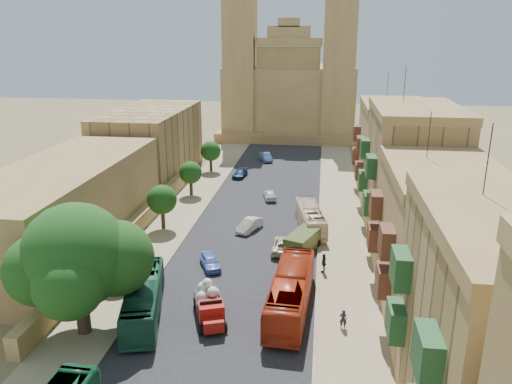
% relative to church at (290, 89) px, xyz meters
% --- Properties ---
extents(ground, '(260.00, 260.00, 0.00)m').
position_rel_church_xyz_m(ground, '(0.00, -78.61, -9.52)').
color(ground, brown).
extents(road_surface, '(14.00, 140.00, 0.01)m').
position_rel_church_xyz_m(road_surface, '(0.00, -48.61, -9.51)').
color(road_surface, black).
rests_on(road_surface, ground).
extents(sidewalk_east, '(5.00, 140.00, 0.01)m').
position_rel_church_xyz_m(sidewalk_east, '(9.50, -48.61, -9.51)').
color(sidewalk_east, '#8C7C5C').
rests_on(sidewalk_east, ground).
extents(sidewalk_west, '(5.00, 140.00, 0.01)m').
position_rel_church_xyz_m(sidewalk_west, '(-9.50, -48.61, -9.51)').
color(sidewalk_west, '#8C7C5C').
rests_on(sidewalk_west, ground).
extents(kerb_east, '(0.25, 140.00, 0.12)m').
position_rel_church_xyz_m(kerb_east, '(7.00, -48.61, -9.46)').
color(kerb_east, '#8C7C5C').
rests_on(kerb_east, ground).
extents(kerb_west, '(0.25, 140.00, 0.12)m').
position_rel_church_xyz_m(kerb_west, '(-7.00, -48.61, -9.46)').
color(kerb_west, '#8C7C5C').
rests_on(kerb_west, ground).
extents(townhouse_a, '(9.00, 14.00, 16.40)m').
position_rel_church_xyz_m(townhouse_a, '(15.95, -81.61, -3.11)').
color(townhouse_a, '#A07E48').
rests_on(townhouse_a, ground).
extents(townhouse_b, '(9.00, 14.00, 14.90)m').
position_rel_church_xyz_m(townhouse_b, '(15.95, -67.61, -3.86)').
color(townhouse_b, olive).
rests_on(townhouse_b, ground).
extents(townhouse_c, '(9.00, 14.00, 17.40)m').
position_rel_church_xyz_m(townhouse_c, '(15.95, -53.61, -2.61)').
color(townhouse_c, '#A07E48').
rests_on(townhouse_c, ground).
extents(townhouse_d, '(9.00, 14.00, 15.90)m').
position_rel_church_xyz_m(townhouse_d, '(15.95, -39.61, -3.36)').
color(townhouse_d, olive).
rests_on(townhouse_d, ground).
extents(west_wall, '(1.00, 40.00, 1.80)m').
position_rel_church_xyz_m(west_wall, '(-12.50, -58.61, -8.62)').
color(west_wall, olive).
rests_on(west_wall, ground).
extents(west_building_low, '(10.00, 28.00, 8.40)m').
position_rel_church_xyz_m(west_building_low, '(-18.00, -60.61, -5.32)').
color(west_building_low, olive).
rests_on(west_building_low, ground).
extents(west_building_mid, '(10.00, 22.00, 10.00)m').
position_rel_church_xyz_m(west_building_mid, '(-18.00, -34.61, -4.52)').
color(west_building_mid, '#A07E48').
rests_on(west_building_mid, ground).
extents(church, '(28.00, 22.50, 36.30)m').
position_rel_church_xyz_m(church, '(0.00, 0.00, 0.00)').
color(church, olive).
rests_on(church, ground).
extents(ficus_tree, '(9.68, 8.90, 9.68)m').
position_rel_church_xyz_m(ficus_tree, '(-9.41, -74.61, -3.80)').
color(ficus_tree, '#38281C').
rests_on(ficus_tree, ground).
extents(street_tree_a, '(2.97, 2.97, 4.57)m').
position_rel_church_xyz_m(street_tree_a, '(-10.00, -66.61, -6.46)').
color(street_tree_a, '#38281C').
rests_on(street_tree_a, ground).
extents(street_tree_b, '(3.24, 3.24, 4.98)m').
position_rel_church_xyz_m(street_tree_b, '(-10.00, -54.61, -6.19)').
color(street_tree_b, '#38281C').
rests_on(street_tree_b, ground).
extents(street_tree_c, '(2.96, 2.96, 4.56)m').
position_rel_church_xyz_m(street_tree_c, '(-10.00, -42.61, -6.47)').
color(street_tree_c, '#38281C').
rests_on(street_tree_c, ground).
extents(street_tree_d, '(3.10, 3.10, 4.76)m').
position_rel_church_xyz_m(street_tree_d, '(-10.00, -30.61, -6.33)').
color(street_tree_d, '#38281C').
rests_on(street_tree_d, ground).
extents(red_truck, '(3.45, 5.34, 2.95)m').
position_rel_church_xyz_m(red_truck, '(-0.95, -71.77, -8.22)').
color(red_truck, '#99120B').
rests_on(red_truck, ground).
extents(olive_pickup, '(3.67, 5.18, 1.96)m').
position_rel_church_xyz_m(olive_pickup, '(5.43, -58.61, -8.56)').
color(olive_pickup, '#3A481B').
rests_on(olive_pickup, ground).
extents(bus_green_north, '(4.82, 10.52, 2.85)m').
position_rel_church_xyz_m(bus_green_north, '(-5.97, -71.95, -8.09)').
color(bus_green_north, '#1C5339').
rests_on(bus_green_north, ground).
extents(bus_red_east, '(3.32, 11.54, 3.18)m').
position_rel_church_xyz_m(bus_red_east, '(4.99, -69.74, -7.93)').
color(bus_red_east, '#B83216').
rests_on(bus_red_east, ground).
extents(bus_cream_east, '(3.84, 9.50, 2.58)m').
position_rel_church_xyz_m(bus_cream_east, '(6.01, -52.61, -8.23)').
color(bus_cream_east, '#F9DDBD').
rests_on(bus_cream_east, ground).
extents(car_blue_a, '(2.87, 3.93, 1.24)m').
position_rel_church_xyz_m(car_blue_a, '(-2.78, -63.39, -8.89)').
color(car_blue_a, '#5778D0').
rests_on(car_blue_a, ground).
extents(car_white_a, '(2.71, 4.15, 1.29)m').
position_rel_church_xyz_m(car_white_a, '(-0.54, -53.97, -8.87)').
color(car_white_a, beige).
rests_on(car_white_a, ground).
extents(car_cream, '(2.23, 4.76, 1.32)m').
position_rel_church_xyz_m(car_cream, '(3.61, -58.82, -8.86)').
color(car_cream, '#BFB991').
rests_on(car_cream, ground).
extents(car_dkblue, '(2.12, 4.13, 1.15)m').
position_rel_church_xyz_m(car_dkblue, '(-5.00, -33.32, -8.94)').
color(car_dkblue, '#0F2649').
rests_on(car_dkblue, ground).
extents(car_white_b, '(2.24, 3.86, 1.23)m').
position_rel_church_xyz_m(car_white_b, '(0.50, -42.94, -8.90)').
color(car_white_b, silver).
rests_on(car_white_b, ground).
extents(car_blue_b, '(2.84, 4.35, 1.35)m').
position_rel_church_xyz_m(car_blue_b, '(-2.32, -22.96, -8.84)').
color(car_blue_b, '#415F98').
rests_on(car_blue_b, ground).
extents(pedestrian_a, '(0.57, 0.40, 1.50)m').
position_rel_church_xyz_m(pedestrian_a, '(8.94, -71.70, -8.76)').
color(pedestrian_a, black).
rests_on(pedestrian_a, ground).
extents(pedestrian_c, '(0.52, 1.11, 1.85)m').
position_rel_church_xyz_m(pedestrian_c, '(7.50, -63.00, -8.59)').
color(pedestrian_c, '#303133').
rests_on(pedestrian_c, ground).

